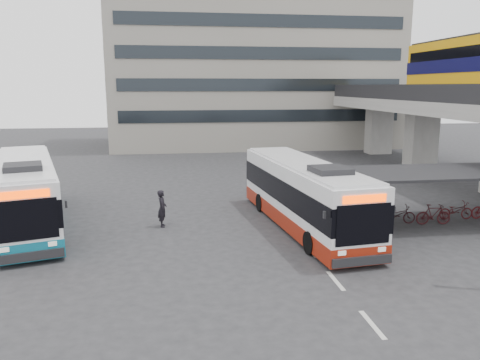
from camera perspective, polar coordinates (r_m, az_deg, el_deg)
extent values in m
plane|color=#28282B|center=(18.63, 1.08, -8.97)|extent=(120.00, 120.00, 0.00)
cube|color=gray|center=(40.64, 21.21, 4.71)|extent=(2.20, 1.60, 4.60)
cube|color=gray|center=(47.74, 16.55, 5.89)|extent=(2.20, 1.60, 4.60)
cube|color=gray|center=(35.34, 26.27, 7.90)|extent=(8.00, 32.00, 0.90)
cube|color=black|center=(33.36, 21.01, 9.90)|extent=(0.35, 32.00, 1.10)
cylinder|color=#595B60|center=(23.58, 8.14, -1.67)|extent=(0.12, 0.12, 2.40)
cylinder|color=#595B60|center=(20.26, 10.96, -3.94)|extent=(0.12, 0.12, 2.40)
cube|color=black|center=(23.53, 20.77, 0.85)|extent=(10.00, 4.00, 0.12)
imported|color=black|center=(22.35, 11.34, -4.50)|extent=(1.71, 0.60, 0.90)
imported|color=black|center=(22.91, 15.13, -4.16)|extent=(1.66, 0.47, 1.00)
imported|color=black|center=(23.59, 18.71, -4.05)|extent=(1.72, 0.60, 0.90)
imported|color=black|center=(24.33, 22.10, -3.70)|extent=(1.66, 0.47, 1.00)
imported|color=#350C0F|center=(25.17, 25.25, -3.59)|extent=(1.71, 0.60, 0.90)
cube|color=gray|center=(54.30, 1.37, 17.74)|extent=(30.00, 15.00, 25.00)
cube|color=beige|center=(14.01, 15.82, -16.59)|extent=(0.15, 1.60, 0.01)
cube|color=beige|center=(16.52, 11.57, -11.93)|extent=(0.15, 1.60, 0.01)
cube|color=beige|center=(19.17, 8.56, -8.49)|extent=(0.15, 1.60, 0.01)
cube|color=white|center=(21.87, 7.71, -1.37)|extent=(3.58, 11.32, 2.55)
cube|color=maroon|center=(22.16, 7.63, -4.35)|extent=(3.63, 11.36, 0.70)
cube|color=black|center=(21.84, 7.72, -1.07)|extent=(3.65, 11.35, 1.07)
cube|color=#F73A00|center=(16.78, 14.93, -2.23)|extent=(1.65, 0.26, 0.28)
cube|color=black|center=(19.08, 10.96, 1.19)|extent=(1.57, 1.63, 0.26)
cylinder|color=black|center=(18.63, 8.58, -7.59)|extent=(0.38, 0.95, 0.93)
cylinder|color=black|center=(25.36, 7.31, -2.44)|extent=(0.38, 0.95, 0.93)
cube|color=white|center=(24.06, -24.64, -1.06)|extent=(5.52, 11.59, 2.61)
cube|color=#0D627B|center=(24.33, -24.41, -3.84)|extent=(5.57, 11.64, 0.71)
cube|color=black|center=(24.03, -24.67, -0.78)|extent=(5.59, 11.63, 1.09)
cube|color=#F73A00|center=(18.29, -24.83, -1.61)|extent=(1.65, 0.55, 0.28)
cube|color=black|center=(20.99, -24.96, 1.44)|extent=(1.82, 1.86, 0.27)
cylinder|color=black|center=(27.44, -22.10, -2.11)|extent=(0.54, 0.99, 0.95)
imported|color=black|center=(22.14, -9.47, -3.44)|extent=(0.44, 0.65, 1.75)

